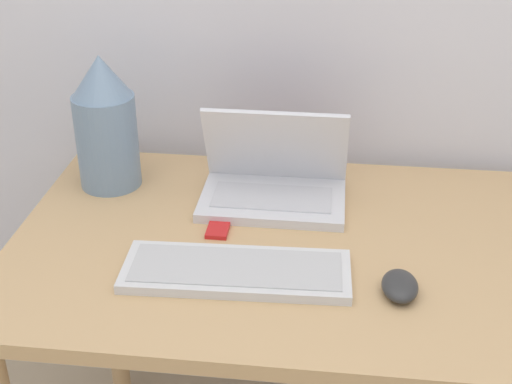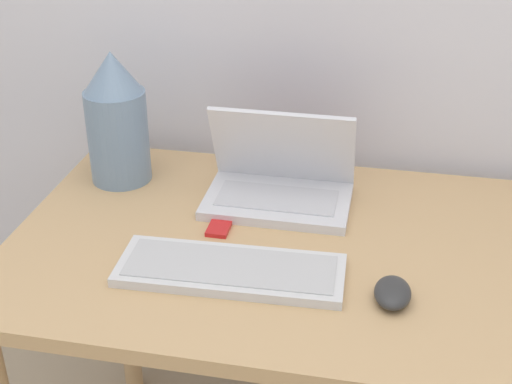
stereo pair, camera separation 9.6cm
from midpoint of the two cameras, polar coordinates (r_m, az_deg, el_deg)
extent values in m
cube|color=tan|center=(1.40, 0.34, -4.46)|extent=(1.07, 0.71, 0.03)
cylinder|color=tan|center=(1.95, -12.91, -7.87)|extent=(0.05, 0.05, 0.72)
cylinder|color=tan|center=(1.89, 16.25, -9.82)|extent=(0.05, 0.05, 0.72)
cube|color=silver|center=(1.51, -0.48, -0.65)|extent=(0.30, 0.20, 0.02)
cube|color=#B7B7BC|center=(1.49, -0.53, -0.45)|extent=(0.25, 0.11, 0.00)
cube|color=silver|center=(1.51, -0.23, 3.67)|extent=(0.30, 0.09, 0.19)
cube|color=black|center=(1.52, -0.18, 3.98)|extent=(0.27, 0.07, 0.16)
cube|color=silver|center=(1.29, -3.74, -6.41)|extent=(0.41, 0.16, 0.02)
cube|color=#B2B2B2|center=(1.28, -3.75, -6.03)|extent=(0.38, 0.13, 0.00)
ellipsoid|color=#2D2D2D|center=(1.25, 9.28, -7.47)|extent=(0.06, 0.09, 0.03)
cylinder|color=slate|center=(1.59, -13.51, 3.96)|extent=(0.13, 0.13, 0.21)
cone|color=slate|center=(1.54, -14.13, 8.98)|extent=(0.13, 0.13, 0.09)
cube|color=red|center=(1.42, -5.01, -3.07)|extent=(0.04, 0.06, 0.01)
camera|label=1|loc=(0.05, -92.04, -1.11)|focal=50.00mm
camera|label=2|loc=(0.05, 87.96, 1.11)|focal=50.00mm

